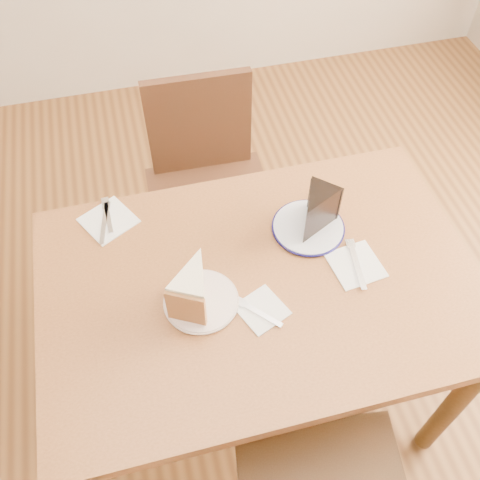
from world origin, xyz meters
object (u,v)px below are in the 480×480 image
table (259,299)px  chair_far (209,190)px  carrot_cake (195,285)px  plate_navy (308,227)px  chocolate_cake (315,214)px  plate_cream (201,301)px

table → chair_far: chair_far is taller
carrot_cake → table: bearing=33.0°
table → carrot_cake: (-0.18, -0.02, 0.17)m
chair_far → carrot_cake: bearing=77.4°
chair_far → carrot_cake: 0.70m
chair_far → plate_navy: chair_far is taller
table → chocolate_cake: size_ratio=9.08×
chair_far → plate_navy: size_ratio=4.43×
table → chair_far: 0.61m
plate_navy → chocolate_cake: bearing=-40.0°
plate_cream → chocolate_cake: 0.40m
chair_far → plate_cream: 0.69m
table → chocolate_cake: (0.19, 0.13, 0.17)m
plate_cream → chocolate_cake: chocolate_cake is taller
table → plate_navy: bearing=37.0°
table → plate_navy: size_ratio=5.89×
plate_cream → carrot_cake: bearing=124.8°
plate_cream → carrot_cake: carrot_cake is taller
plate_navy → carrot_cake: (-0.36, -0.15, 0.06)m
plate_navy → chocolate_cake: size_ratio=1.54×
table → carrot_cake: carrot_cake is taller
chair_far → carrot_cake: chair_far is taller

